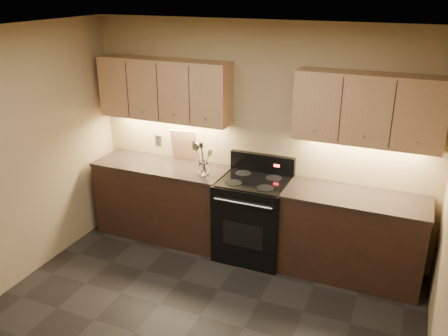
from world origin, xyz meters
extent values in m
plane|color=silver|center=(0.00, 0.00, 2.60)|extent=(4.00, 4.00, 0.00)
cube|color=tan|center=(0.00, 2.00, 1.30)|extent=(4.00, 0.04, 2.60)
cube|color=black|center=(-1.10, 1.70, 0.45)|extent=(1.60, 0.60, 0.90)
cube|color=#392C24|center=(-1.10, 1.70, 0.92)|extent=(1.62, 0.62, 0.03)
cube|color=black|center=(1.18, 1.70, 0.45)|extent=(1.44, 0.60, 0.90)
cube|color=#392C24|center=(1.18, 1.70, 0.92)|extent=(1.46, 0.62, 0.03)
cube|color=black|center=(0.08, 1.68, 0.46)|extent=(0.76, 0.65, 0.92)
cube|color=black|center=(0.08, 1.68, 0.93)|extent=(0.70, 0.60, 0.01)
cube|color=black|center=(0.08, 1.96, 1.03)|extent=(0.76, 0.07, 0.22)
cube|color=red|center=(0.26, 1.92, 1.04)|extent=(0.06, 0.00, 0.03)
cylinder|color=silver|center=(0.08, 1.34, 0.80)|extent=(0.65, 0.02, 0.02)
cube|color=black|center=(0.08, 1.35, 0.41)|extent=(0.46, 0.00, 0.28)
cylinder|color=black|center=(-0.10, 1.53, 0.93)|extent=(0.18, 0.18, 0.00)
cylinder|color=black|center=(0.26, 1.53, 0.93)|extent=(0.18, 0.18, 0.00)
cylinder|color=black|center=(-0.10, 1.82, 0.93)|extent=(0.18, 0.18, 0.00)
cylinder|color=black|center=(0.26, 1.82, 0.93)|extent=(0.18, 0.18, 0.00)
cube|color=tan|center=(-1.10, 1.85, 1.80)|extent=(1.60, 0.30, 0.70)
cube|color=tan|center=(1.18, 1.85, 1.80)|extent=(1.44, 0.30, 0.70)
cube|color=#B2B5BA|center=(-1.30, 1.99, 1.12)|extent=(0.08, 0.01, 0.12)
cylinder|color=white|center=(-0.50, 1.62, 1.00)|extent=(0.13, 0.13, 0.15)
cylinder|color=white|center=(-0.50, 1.62, 0.94)|extent=(0.11, 0.11, 0.02)
cube|color=tan|center=(-0.91, 1.94, 1.13)|extent=(0.33, 0.17, 0.40)
camera|label=1|loc=(1.64, -2.85, 2.96)|focal=38.00mm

